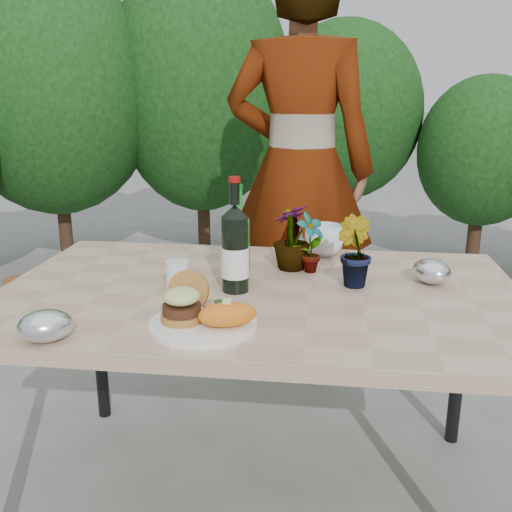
# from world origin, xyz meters

# --- Properties ---
(ground) EXTENTS (80.00, 80.00, 0.00)m
(ground) POSITION_xyz_m (0.00, 0.00, 0.00)
(ground) COLOR slate
(ground) RESTS_ON ground
(patio_table) EXTENTS (1.60, 1.00, 0.75)m
(patio_table) POSITION_xyz_m (0.00, 0.00, 0.69)
(patio_table) COLOR tan
(patio_table) RESTS_ON ground
(shrub_hedge) EXTENTS (6.93, 4.96, 2.35)m
(shrub_hedge) POSITION_xyz_m (-0.27, 1.70, 1.18)
(shrub_hedge) COLOR #382316
(shrub_hedge) RESTS_ON ground
(dinner_plate) EXTENTS (0.28, 0.28, 0.01)m
(dinner_plate) POSITION_xyz_m (-0.11, -0.31, 0.76)
(dinner_plate) COLOR white
(dinner_plate) RESTS_ON patio_table
(burger_stack) EXTENTS (0.11, 0.16, 0.11)m
(burger_stack) POSITION_xyz_m (-0.16, -0.29, 0.81)
(burger_stack) COLOR #B7722D
(burger_stack) RESTS_ON dinner_plate
(sweet_potato) EXTENTS (0.17, 0.12, 0.06)m
(sweet_potato) POSITION_xyz_m (-0.04, -0.33, 0.80)
(sweet_potato) COLOR orange
(sweet_potato) RESTS_ON dinner_plate
(grilled_veg) EXTENTS (0.08, 0.05, 0.03)m
(grilled_veg) POSITION_xyz_m (-0.09, -0.22, 0.78)
(grilled_veg) COLOR olive
(grilled_veg) RESTS_ON dinner_plate
(wine_bottle) EXTENTS (0.08, 0.08, 0.35)m
(wine_bottle) POSITION_xyz_m (-0.07, -0.02, 0.88)
(wine_bottle) COLOR black
(wine_bottle) RESTS_ON patio_table
(sparkling_water) EXTENTS (0.07, 0.07, 0.31)m
(sparkling_water) POSITION_xyz_m (-0.08, 0.08, 0.86)
(sparkling_water) COLOR #198E2A
(sparkling_water) RESTS_ON patio_table
(plastic_cup) EXTENTS (0.07, 0.07, 0.09)m
(plastic_cup) POSITION_xyz_m (-0.24, -0.04, 0.80)
(plastic_cup) COLOR white
(plastic_cup) RESTS_ON patio_table
(seedling_left) EXTENTS (0.13, 0.13, 0.20)m
(seedling_left) POSITION_xyz_m (0.15, 0.20, 0.85)
(seedling_left) COLOR #2D5B1F
(seedling_left) RESTS_ON patio_table
(seedling_mid) EXTENTS (0.15, 0.15, 0.22)m
(seedling_mid) POSITION_xyz_m (0.28, 0.08, 0.86)
(seedling_mid) COLOR #295A1F
(seedling_mid) RESTS_ON patio_table
(seedling_right) EXTENTS (0.18, 0.18, 0.22)m
(seedling_right) POSITION_xyz_m (0.08, 0.23, 0.86)
(seedling_right) COLOR #266021
(seedling_right) RESTS_ON patio_table
(blue_bowl) EXTENTS (0.16, 0.16, 0.11)m
(blue_bowl) POSITION_xyz_m (0.19, 0.41, 0.81)
(blue_bowl) COLOR white
(blue_bowl) RESTS_ON patio_table
(foil_packet_left) EXTENTS (0.17, 0.15, 0.08)m
(foil_packet_left) POSITION_xyz_m (-0.47, -0.44, 0.79)
(foil_packet_left) COLOR silver
(foil_packet_left) RESTS_ON patio_table
(foil_packet_right) EXTENTS (0.16, 0.17, 0.08)m
(foil_packet_right) POSITION_xyz_m (0.53, 0.13, 0.79)
(foil_packet_right) COLOR silver
(foil_packet_right) RESTS_ON patio_table
(person) EXTENTS (0.76, 0.54, 1.96)m
(person) POSITION_xyz_m (0.06, 1.08, 0.98)
(person) COLOR #935C49
(person) RESTS_ON ground
(terracotta_pot) EXTENTS (0.17, 0.17, 0.14)m
(terracotta_pot) POSITION_xyz_m (-1.85, 1.72, 0.07)
(terracotta_pot) COLOR #AE5E2C
(terracotta_pot) RESTS_ON ground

